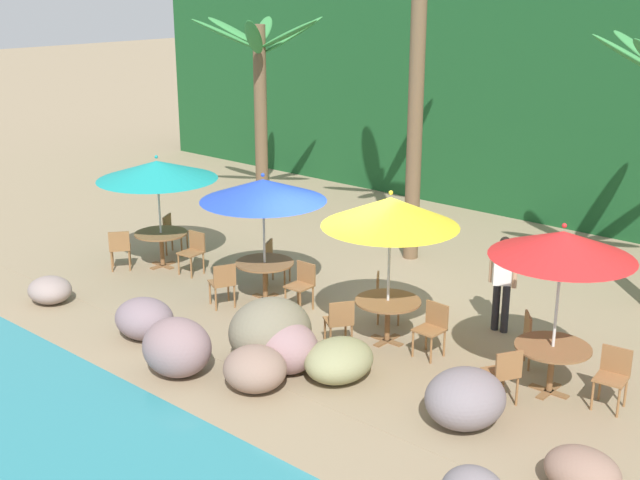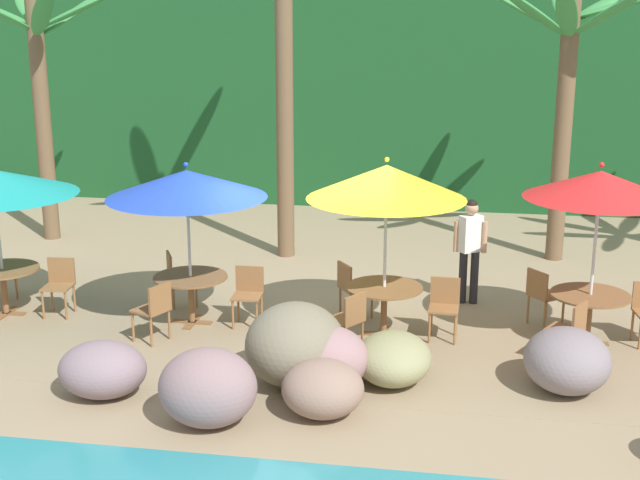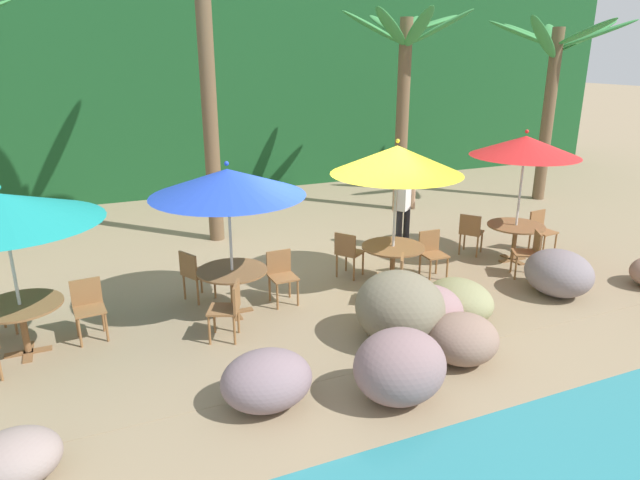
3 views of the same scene
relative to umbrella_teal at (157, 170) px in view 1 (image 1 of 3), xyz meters
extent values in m
plane|color=#937F60|center=(4.73, 0.35, -2.08)|extent=(120.00, 120.00, 0.00)
cube|color=#937F60|center=(4.73, 0.35, -2.07)|extent=(18.00, 5.20, 0.01)
cube|color=#194C23|center=(4.73, 9.35, 0.92)|extent=(28.00, 2.40, 6.00)
ellipsoid|color=#8D6F60|center=(5.38, -2.54, -1.74)|extent=(0.96, 0.92, 0.66)
ellipsoid|color=#756D57|center=(4.89, -1.73, -1.56)|extent=(1.25, 1.37, 1.04)
ellipsoid|color=gray|center=(5.31, -1.81, -1.68)|extent=(1.05, 0.96, 0.80)
ellipsoid|color=#8E6B5A|center=(10.09, -1.79, -1.81)|extent=(0.91, 0.77, 0.53)
ellipsoid|color=gray|center=(0.04, -2.67, -1.83)|extent=(0.86, 0.78, 0.50)
ellipsoid|color=#8F8E61|center=(6.10, -1.49, -1.76)|extent=(0.97, 1.16, 0.63)
ellipsoid|color=gray|center=(8.23, -1.38, -1.68)|extent=(1.06, 1.19, 0.78)
ellipsoid|color=gray|center=(2.66, -2.48, -1.73)|extent=(1.08, 0.91, 0.68)
ellipsoid|color=gray|center=(4.14, -2.98, -1.63)|extent=(1.13, 0.99, 0.90)
cylinder|color=silver|center=(0.00, 0.00, -0.99)|extent=(0.04, 0.04, 2.18)
cone|color=teal|center=(0.00, 0.00, 0.00)|extent=(2.47, 2.47, 0.38)
sphere|color=teal|center=(0.00, 0.00, 0.27)|extent=(0.07, 0.07, 0.07)
cube|color=brown|center=(0.00, 0.00, -2.06)|extent=(0.60, 0.12, 0.03)
cube|color=brown|center=(0.00, 0.00, -2.06)|extent=(0.12, 0.60, 0.03)
cylinder|color=brown|center=(0.00, 0.00, -1.71)|extent=(0.09, 0.09, 0.71)
cylinder|color=brown|center=(0.00, 0.00, -1.35)|extent=(1.10, 1.10, 0.03)
cylinder|color=olive|center=(1.04, -0.09, -1.85)|extent=(0.04, 0.04, 0.45)
cylinder|color=olive|center=(0.68, -0.12, -1.85)|extent=(0.04, 0.04, 0.45)
cylinder|color=olive|center=(1.01, 0.26, -1.85)|extent=(0.04, 0.04, 0.45)
cylinder|color=olive|center=(0.65, 0.23, -1.85)|extent=(0.04, 0.04, 0.45)
cube|color=olive|center=(0.85, 0.07, -1.61)|extent=(0.45, 0.45, 0.03)
cube|color=olive|center=(0.83, 0.27, -1.42)|extent=(0.42, 0.07, 0.42)
cylinder|color=olive|center=(-0.36, 0.98, -1.85)|extent=(0.04, 0.04, 0.45)
cylinder|color=olive|center=(-0.18, 0.67, -1.85)|extent=(0.04, 0.04, 0.45)
cylinder|color=olive|center=(-0.67, 0.80, -1.85)|extent=(0.04, 0.04, 0.45)
cylinder|color=olive|center=(-0.49, 0.49, -1.85)|extent=(0.04, 0.04, 0.45)
cube|color=olive|center=(-0.42, 0.74, -1.61)|extent=(0.57, 0.57, 0.03)
cube|color=olive|center=(-0.60, 0.64, -1.42)|extent=(0.24, 0.38, 0.42)
cylinder|color=olive|center=(-0.77, -0.71, -1.85)|extent=(0.04, 0.04, 0.45)
cylinder|color=olive|center=(-0.55, -0.42, -1.85)|extent=(0.04, 0.04, 0.45)
cylinder|color=olive|center=(-0.49, -0.92, -1.85)|extent=(0.04, 0.04, 0.45)
cylinder|color=olive|center=(-0.27, -0.64, -1.85)|extent=(0.04, 0.04, 0.45)
cube|color=olive|center=(-0.52, -0.67, -1.61)|extent=(0.59, 0.59, 0.03)
cube|color=olive|center=(-0.36, -0.80, -1.42)|extent=(0.28, 0.35, 0.42)
cylinder|color=silver|center=(2.95, 0.10, -0.96)|extent=(0.04, 0.04, 2.23)
cone|color=blue|center=(2.95, 0.10, 0.06)|extent=(2.33, 2.33, 0.40)
sphere|color=blue|center=(2.95, 0.10, 0.34)|extent=(0.07, 0.07, 0.07)
cube|color=brown|center=(2.95, 0.10, -2.06)|extent=(0.60, 0.12, 0.03)
cube|color=brown|center=(2.95, 0.10, -2.06)|extent=(0.12, 0.60, 0.03)
cylinder|color=brown|center=(2.95, 0.10, -1.71)|extent=(0.09, 0.09, 0.71)
cylinder|color=brown|center=(2.95, 0.10, -1.35)|extent=(1.10, 1.10, 0.03)
cylinder|color=olive|center=(3.99, -0.05, -1.85)|extent=(0.04, 0.04, 0.45)
cylinder|color=olive|center=(3.63, -0.06, -1.85)|extent=(0.04, 0.04, 0.45)
cylinder|color=olive|center=(3.98, 0.31, -1.85)|extent=(0.04, 0.04, 0.45)
cylinder|color=olive|center=(3.62, 0.30, -1.85)|extent=(0.04, 0.04, 0.45)
cube|color=olive|center=(3.80, 0.13, -1.61)|extent=(0.43, 0.43, 0.03)
cube|color=olive|center=(3.80, 0.32, -1.42)|extent=(0.42, 0.05, 0.42)
cylinder|color=olive|center=(2.65, 1.10, -1.85)|extent=(0.04, 0.04, 0.45)
cylinder|color=olive|center=(2.81, 0.78, -1.85)|extent=(0.04, 0.04, 0.45)
cylinder|color=olive|center=(2.33, 0.94, -1.85)|extent=(0.04, 0.04, 0.45)
cylinder|color=olive|center=(2.49, 0.62, -1.85)|extent=(0.04, 0.04, 0.45)
cube|color=olive|center=(2.57, 0.86, -1.61)|extent=(0.56, 0.56, 0.03)
cube|color=olive|center=(2.39, 0.77, -1.42)|extent=(0.22, 0.39, 0.42)
cylinder|color=olive|center=(2.37, -0.76, -1.85)|extent=(0.04, 0.04, 0.45)
cylinder|color=olive|center=(2.51, -0.44, -1.85)|extent=(0.04, 0.04, 0.45)
cylinder|color=olive|center=(2.69, -0.91, -1.85)|extent=(0.04, 0.04, 0.45)
cylinder|color=olive|center=(2.84, -0.59, -1.85)|extent=(0.04, 0.04, 0.45)
cube|color=olive|center=(2.60, -0.67, -1.61)|extent=(0.56, 0.56, 0.03)
cube|color=olive|center=(2.78, -0.76, -1.42)|extent=(0.21, 0.40, 0.42)
cylinder|color=silver|center=(5.83, 0.09, -0.90)|extent=(0.04, 0.04, 2.36)
cone|color=yellow|center=(5.83, 0.09, 0.18)|extent=(2.24, 2.24, 0.47)
sphere|color=yellow|center=(5.83, 0.09, 0.50)|extent=(0.07, 0.07, 0.07)
cube|color=brown|center=(5.83, 0.09, -2.06)|extent=(0.60, 0.12, 0.03)
cube|color=brown|center=(5.83, 0.09, -2.06)|extent=(0.12, 0.60, 0.03)
cylinder|color=brown|center=(5.83, 0.09, -1.71)|extent=(0.09, 0.09, 0.71)
cylinder|color=brown|center=(5.83, 0.09, -1.35)|extent=(1.10, 1.10, 0.03)
cylinder|color=olive|center=(6.85, -0.13, -1.85)|extent=(0.04, 0.04, 0.45)
cylinder|color=olive|center=(6.50, -0.12, -1.85)|extent=(0.04, 0.04, 0.45)
cylinder|color=olive|center=(6.87, 0.22, -1.85)|extent=(0.04, 0.04, 0.45)
cylinder|color=olive|center=(6.51, 0.24, -1.85)|extent=(0.04, 0.04, 0.45)
cube|color=olive|center=(6.68, 0.05, -1.61)|extent=(0.44, 0.44, 0.03)
cube|color=olive|center=(6.69, 0.25, -1.42)|extent=(0.42, 0.05, 0.42)
cylinder|color=olive|center=(5.39, 1.03, -1.85)|extent=(0.04, 0.04, 0.45)
cylinder|color=olive|center=(5.59, 0.74, -1.85)|extent=(0.04, 0.04, 0.45)
cylinder|color=olive|center=(5.09, 0.82, -1.85)|extent=(0.04, 0.04, 0.45)
cylinder|color=olive|center=(5.30, 0.53, -1.85)|extent=(0.04, 0.04, 0.45)
cube|color=olive|center=(5.34, 0.78, -1.61)|extent=(0.59, 0.59, 0.03)
cube|color=olive|center=(5.18, 0.67, -1.42)|extent=(0.27, 0.36, 0.42)
cylinder|color=olive|center=(5.10, -0.66, -1.85)|extent=(0.04, 0.04, 0.45)
cylinder|color=olive|center=(5.31, -0.37, -1.85)|extent=(0.04, 0.04, 0.45)
cylinder|color=olive|center=(5.40, -0.86, -1.85)|extent=(0.04, 0.04, 0.45)
cylinder|color=olive|center=(5.60, -0.57, -1.85)|extent=(0.04, 0.04, 0.45)
cube|color=olive|center=(5.35, -0.61, -1.61)|extent=(0.58, 0.58, 0.03)
cube|color=olive|center=(5.52, -0.73, -1.42)|extent=(0.27, 0.37, 0.42)
cylinder|color=silver|center=(8.69, 0.23, -0.88)|extent=(0.04, 0.04, 2.39)
cone|color=red|center=(8.69, 0.23, 0.21)|extent=(2.04, 2.04, 0.38)
sphere|color=red|center=(8.69, 0.23, 0.48)|extent=(0.07, 0.07, 0.07)
cube|color=brown|center=(8.69, 0.23, -2.06)|extent=(0.60, 0.12, 0.03)
cube|color=brown|center=(8.69, 0.23, -2.06)|extent=(0.12, 0.60, 0.03)
cylinder|color=brown|center=(8.69, 0.23, -1.71)|extent=(0.09, 0.09, 0.71)
cylinder|color=brown|center=(8.69, 0.23, -1.35)|extent=(1.10, 1.10, 0.03)
cylinder|color=olive|center=(9.73, 0.17, -1.85)|extent=(0.04, 0.04, 0.45)
cylinder|color=olive|center=(9.38, 0.13, -1.85)|extent=(0.04, 0.04, 0.45)
cylinder|color=olive|center=(9.69, 0.53, -1.85)|extent=(0.04, 0.04, 0.45)
cylinder|color=olive|center=(9.34, 0.48, -1.85)|extent=(0.04, 0.04, 0.45)
cube|color=olive|center=(9.53, 0.33, -1.61)|extent=(0.47, 0.47, 0.03)
cube|color=olive|center=(9.51, 0.53, -1.42)|extent=(0.42, 0.09, 0.42)
cylinder|color=olive|center=(8.20, 1.15, -1.85)|extent=(0.04, 0.04, 0.45)
cylinder|color=olive|center=(8.42, 0.87, -1.85)|extent=(0.04, 0.04, 0.45)
cylinder|color=olive|center=(7.92, 0.93, -1.85)|extent=(0.04, 0.04, 0.45)
cylinder|color=olive|center=(8.14, 0.65, -1.85)|extent=(0.04, 0.04, 0.45)
cube|color=olive|center=(8.17, 0.90, -1.61)|extent=(0.59, 0.59, 0.03)
cube|color=olive|center=(8.01, 0.78, -1.42)|extent=(0.29, 0.35, 0.42)
cylinder|color=olive|center=(8.03, -0.58, -1.85)|extent=(0.04, 0.04, 0.45)
cylinder|color=olive|center=(8.21, -0.27, -1.85)|extent=(0.04, 0.04, 0.45)
cylinder|color=olive|center=(8.34, -0.76, -1.85)|extent=(0.04, 0.04, 0.45)
cylinder|color=olive|center=(8.52, -0.45, -1.85)|extent=(0.04, 0.04, 0.45)
cube|color=olive|center=(8.27, -0.51, -1.61)|extent=(0.57, 0.57, 0.03)
cube|color=olive|center=(8.45, -0.61, -1.42)|extent=(0.24, 0.38, 0.42)
cylinder|color=brown|center=(-1.39, 4.38, 0.30)|extent=(0.32, 0.32, 4.74)
ellipsoid|color=#388942|center=(-0.56, 4.54, 2.46)|extent=(1.65, 0.66, 0.79)
ellipsoid|color=#388942|center=(-0.89, 5.06, 2.41)|extent=(1.20, 1.45, 0.95)
ellipsoid|color=#388942|center=(-1.90, 5.06, 2.50)|extent=(1.27, 1.54, 0.67)
ellipsoid|color=#388942|center=(-2.24, 4.29, 2.49)|extent=(1.67, 0.52, 0.71)
ellipsoid|color=#388942|center=(-1.86, 3.66, 2.45)|extent=(1.17, 1.54, 0.82)
ellipsoid|color=#388942|center=(-0.88, 3.70, 2.40)|extent=(1.22, 1.44, 0.96)
cylinder|color=brown|center=(3.60, 3.93, 1.33)|extent=(0.32, 0.32, 6.81)
ellipsoid|color=#388942|center=(7.94, 4.07, 2.43)|extent=(1.46, 1.14, 0.90)
cylinder|color=#232328|center=(6.94, 1.71, -1.65)|extent=(0.13, 0.13, 0.86)
cylinder|color=#232328|center=(7.12, 1.71, -1.65)|extent=(0.13, 0.13, 0.86)
cube|color=white|center=(7.03, 1.71, -0.93)|extent=(0.39, 0.36, 0.58)
cylinder|color=tan|center=(6.81, 1.71, -0.98)|extent=(0.08, 0.08, 0.50)
cylinder|color=tan|center=(7.25, 1.71, -0.98)|extent=(0.08, 0.08, 0.50)
sphere|color=tan|center=(7.03, 1.71, -0.52)|extent=(0.21, 0.21, 0.21)
sphere|color=black|center=(7.03, 1.71, -0.47)|extent=(0.18, 0.18, 0.18)
camera|label=1|loc=(13.28, -10.12, 3.72)|focal=46.09mm
camera|label=2|loc=(6.86, -11.57, 2.52)|focal=48.39mm
camera|label=3|loc=(0.96, -7.96, 1.89)|focal=31.74mm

